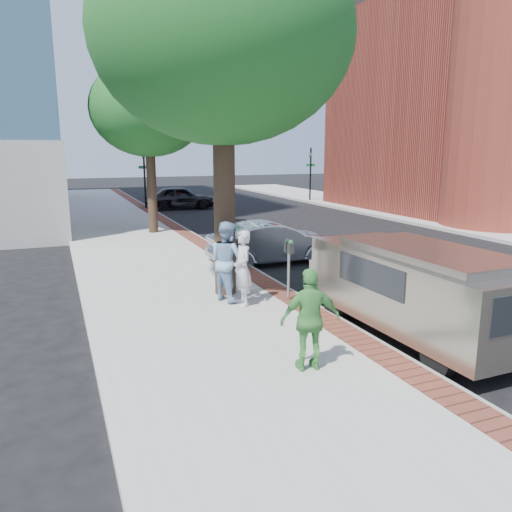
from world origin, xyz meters
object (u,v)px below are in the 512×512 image
sedan_silver (273,243)px  person_gray (243,268)px  van (410,286)px  parking_meter (289,257)px  person_green (310,320)px  person_officer (227,261)px  bg_car (181,197)px

sedan_silver → person_gray: bearing=146.9°
sedan_silver → van: bearing=178.0°
person_gray → van: (2.58, -2.62, -0.00)m
parking_meter → person_green: (-1.34, -3.59, -0.21)m
person_gray → sedan_silver: (2.66, 4.29, -0.33)m
person_gray → person_officer: size_ratio=0.92×
parking_meter → bg_car: parking_meter is taller
person_gray → sedan_silver: 5.06m
parking_meter → person_green: bearing=-110.5°
person_green → van: 2.95m
van → sedan_silver: bearing=88.2°
person_green → sedan_silver: 8.42m
person_gray → sedan_silver: person_gray is taller
person_gray → person_officer: (-0.19, 0.53, 0.08)m
person_gray → person_green: bearing=-0.5°
person_officer → bg_car: bearing=-29.8°
person_gray → person_officer: person_officer is taller
person_gray → van: person_gray is taller
person_green → van: (2.78, 1.00, 0.02)m
person_officer → person_green: 4.15m
sedan_silver → bg_car: bearing=-4.4°
parking_meter → van: van is taller
person_green → person_officer: bearing=-80.4°
person_officer → sedan_silver: person_officer is taller
bg_car → parking_meter: bearing=-179.0°
bg_car → person_green: bearing=178.9°
person_green → van: size_ratio=0.33×
parking_meter → person_gray: person_gray is taller
person_officer → bg_car: size_ratio=0.45×
person_officer → sedan_silver: 4.74m
person_gray → person_officer: 0.57m
person_green → bg_car: size_ratio=0.40×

